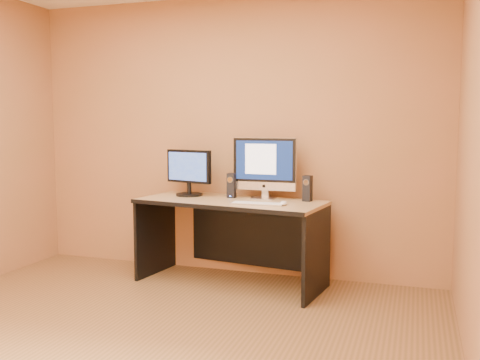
{
  "coord_description": "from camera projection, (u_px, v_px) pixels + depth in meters",
  "views": [
    {
      "loc": [
        1.69,
        -2.79,
        1.42
      ],
      "look_at": [
        0.26,
        1.49,
        0.94
      ],
      "focal_mm": 40.0,
      "sensor_mm": 36.0,
      "label": 1
    }
  ],
  "objects": [
    {
      "name": "floor",
      "position": [
        124.0,
        354.0,
        3.31
      ],
      "size": [
        4.0,
        4.0,
        0.0
      ],
      "primitive_type": "plane",
      "color": "brown",
      "rests_on": "ground"
    },
    {
      "name": "walls",
      "position": [
        119.0,
        144.0,
        3.17
      ],
      "size": [
        4.0,
        4.0,
        2.6
      ],
      "primitive_type": null,
      "color": "#A26541",
      "rests_on": "ground"
    },
    {
      "name": "desk",
      "position": [
        231.0,
        242.0,
        4.73
      ],
      "size": [
        1.71,
        0.93,
        0.75
      ],
      "primitive_type": null,
      "rotation": [
        0.0,
        0.0,
        -0.14
      ],
      "color": "#A88654",
      "rests_on": "ground"
    },
    {
      "name": "imac",
      "position": [
        264.0,
        168.0,
        4.73
      ],
      "size": [
        0.58,
        0.21,
        0.56
      ],
      "primitive_type": null,
      "rotation": [
        0.0,
        0.0,
        -0.0
      ],
      "color": "#B2B1B6",
      "rests_on": "desk"
    },
    {
      "name": "second_monitor",
      "position": [
        189.0,
        173.0,
        4.95
      ],
      "size": [
        0.53,
        0.35,
        0.43
      ],
      "primitive_type": null,
      "rotation": [
        0.0,
        0.0,
        -0.24
      ],
      "color": "black",
      "rests_on": "desk"
    },
    {
      "name": "speaker_left",
      "position": [
        232.0,
        185.0,
        4.83
      ],
      "size": [
        0.07,
        0.07,
        0.22
      ],
      "primitive_type": null,
      "rotation": [
        0.0,
        0.0,
        -0.02
      ],
      "color": "black",
      "rests_on": "desk"
    },
    {
      "name": "speaker_right",
      "position": [
        307.0,
        188.0,
        4.61
      ],
      "size": [
        0.08,
        0.08,
        0.22
      ],
      "primitive_type": null,
      "rotation": [
        0.0,
        0.0,
        -0.16
      ],
      "color": "black",
      "rests_on": "desk"
    },
    {
      "name": "keyboard",
      "position": [
        257.0,
        204.0,
        4.42
      ],
      "size": [
        0.44,
        0.13,
        0.02
      ],
      "primitive_type": "cube",
      "rotation": [
        0.0,
        0.0,
        0.04
      ],
      "color": "#BAB9BE",
      "rests_on": "desk"
    },
    {
      "name": "mouse",
      "position": [
        283.0,
        203.0,
        4.39
      ],
      "size": [
        0.06,
        0.11,
        0.04
      ],
      "primitive_type": "ellipsoid",
      "rotation": [
        0.0,
        0.0,
        0.06
      ],
      "color": "white",
      "rests_on": "desk"
    },
    {
      "name": "cable_a",
      "position": [
        270.0,
        197.0,
        4.88
      ],
      "size": [
        0.06,
        0.22,
        0.01
      ],
      "primitive_type": "cylinder",
      "rotation": [
        1.57,
        0.0,
        0.23
      ],
      "color": "black",
      "rests_on": "desk"
    },
    {
      "name": "cable_b",
      "position": [
        259.0,
        196.0,
        4.89
      ],
      "size": [
        0.12,
        0.15,
        0.01
      ],
      "primitive_type": "cylinder",
      "rotation": [
        1.57,
        0.0,
        -0.64
      ],
      "color": "black",
      "rests_on": "desk"
    }
  ]
}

